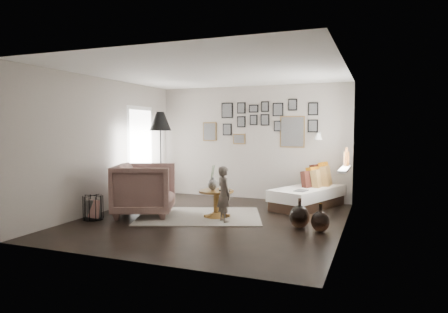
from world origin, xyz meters
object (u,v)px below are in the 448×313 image
at_px(magazine_basket, 93,208).
at_px(demijohn_small, 320,221).
at_px(armchair, 145,189).
at_px(child, 224,194).
at_px(pedestal_table, 216,205).
at_px(vase, 213,182).
at_px(daybed, 309,193).
at_px(floor_lamp, 160,125).
at_px(demijohn_large, 299,217).

relative_size(magazine_basket, demijohn_small, 0.95).
xyz_separation_m(armchair, child, (1.58, 0.03, -0.00)).
bearing_deg(demijohn_small, pedestal_table, 169.09).
relative_size(vase, daybed, 0.23).
bearing_deg(floor_lamp, armchair, -76.04).
bearing_deg(demijohn_large, demijohn_small, -18.92).
relative_size(vase, demijohn_large, 0.93).
relative_size(armchair, floor_lamp, 0.54).
bearing_deg(pedestal_table, demijohn_small, -10.91).
relative_size(vase, magazine_basket, 1.07).
bearing_deg(pedestal_table, magazine_basket, -154.77).
bearing_deg(child, vase, 2.34).
xyz_separation_m(daybed, demijohn_large, (0.15, -1.87, -0.10)).
xyz_separation_m(pedestal_table, magazine_basket, (-2.00, -0.94, -0.02)).
bearing_deg(vase, floor_lamp, 154.80).
height_order(daybed, child, child).
distance_m(pedestal_table, daybed, 2.16).
distance_m(vase, floor_lamp, 1.96).
bearing_deg(daybed, child, -99.30).
relative_size(floor_lamp, demijohn_small, 4.42).
xyz_separation_m(pedestal_table, demijohn_large, (1.57, -0.25, -0.04)).
height_order(floor_lamp, magazine_basket, floor_lamp).
bearing_deg(vase, child, -42.34).
bearing_deg(demijohn_small, armchair, 179.16).
bearing_deg(magazine_basket, child, 16.00).
relative_size(daybed, armchair, 1.87).
distance_m(floor_lamp, child, 2.43).
bearing_deg(child, magazine_basket, 60.68).
bearing_deg(child, demijohn_small, -137.96).
distance_m(armchair, floor_lamp, 1.62).
xyz_separation_m(armchair, demijohn_large, (2.88, 0.07, -0.30)).
bearing_deg(armchair, daybed, -76.60).
height_order(magazine_basket, demijohn_large, demijohn_large).
bearing_deg(demijohn_large, vase, 170.71).
distance_m(demijohn_small, child, 1.69).
height_order(armchair, floor_lamp, floor_lamp).
bearing_deg(magazine_basket, armchair, 42.14).
bearing_deg(demijohn_small, daybed, 104.04).
bearing_deg(magazine_basket, demijohn_small, 8.32).
xyz_separation_m(demijohn_small, child, (-1.65, 0.08, 0.32)).
xyz_separation_m(magazine_basket, demijohn_large, (3.57, 0.69, -0.02)).
distance_m(demijohn_large, demijohn_small, 0.37).
bearing_deg(demijohn_small, vase, 168.96).
relative_size(armchair, demijohn_small, 2.40).
distance_m(magazine_basket, demijohn_large, 3.63).
xyz_separation_m(daybed, child, (-1.15, -1.92, 0.19)).
height_order(pedestal_table, demijohn_small, pedestal_table).
bearing_deg(floor_lamp, daybed, 16.75).
bearing_deg(vase, daybed, 46.94).
bearing_deg(pedestal_table, armchair, -166.22).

